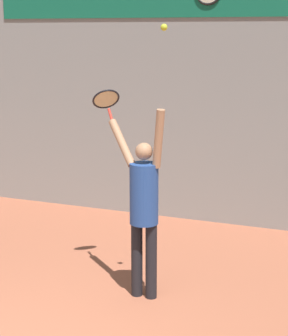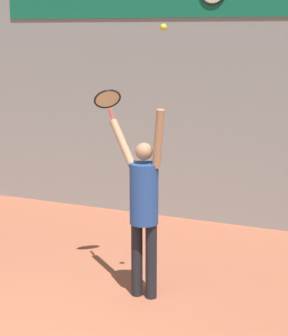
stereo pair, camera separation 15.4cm
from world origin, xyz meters
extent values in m
cube|color=gray|center=(0.00, 5.34, 2.50)|extent=(18.00, 0.10, 5.00)
cylinder|color=black|center=(0.59, 2.29, 0.44)|extent=(0.13, 0.13, 0.88)
cylinder|color=black|center=(0.76, 2.29, 0.44)|extent=(0.13, 0.13, 0.88)
cylinder|color=#26478C|center=(0.67, 2.29, 1.22)|extent=(0.32, 0.32, 0.69)
sphere|color=tan|center=(0.67, 2.29, 1.70)|extent=(0.19, 0.19, 0.19)
cylinder|color=tan|center=(0.86, 2.27, 1.86)|extent=(0.20, 0.18, 0.65)
cylinder|color=tan|center=(0.34, 2.45, 1.75)|extent=(0.48, 0.42, 0.49)
cylinder|color=red|center=(0.11, 2.65, 2.03)|extent=(0.13, 0.14, 0.15)
torus|color=black|center=(-0.01, 2.79, 2.20)|extent=(0.41, 0.40, 0.26)
cylinder|color=beige|center=(-0.01, 2.79, 2.20)|extent=(0.34, 0.34, 0.21)
sphere|color=#CCDB2D|center=(0.94, 2.19, 3.03)|extent=(0.07, 0.07, 0.07)
camera|label=1|loc=(3.11, -3.75, 2.99)|focal=65.00mm
camera|label=2|loc=(3.25, -3.69, 2.99)|focal=65.00mm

